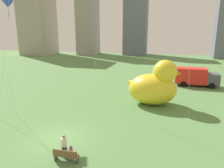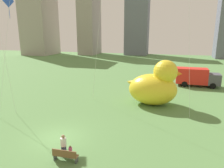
{
  "view_description": "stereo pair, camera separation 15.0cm",
  "coord_description": "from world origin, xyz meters",
  "views": [
    {
      "loc": [
        8.15,
        -13.58,
        8.3
      ],
      "look_at": [
        3.52,
        3.83,
        3.81
      ],
      "focal_mm": 33.25,
      "sensor_mm": 36.0,
      "label": 1
    },
    {
      "loc": [
        8.29,
        -13.55,
        8.3
      ],
      "look_at": [
        3.52,
        3.83,
        3.81
      ],
      "focal_mm": 33.25,
      "sensor_mm": 36.0,
      "label": 2
    }
  ],
  "objects": [
    {
      "name": "ground_plane",
      "position": [
        0.0,
        0.0,
        0.0
      ],
      "size": [
        140.0,
        140.0,
        0.0
      ],
      "primitive_type": "plane",
      "color": "#578447"
    },
    {
      "name": "park_bench",
      "position": [
        2.12,
        -2.73,
        0.48
      ],
      "size": [
        1.71,
        0.51,
        0.9
      ],
      "color": "brown",
      "rests_on": "ground"
    },
    {
      "name": "person_adult",
      "position": [
        1.75,
        -2.19,
        0.89
      ],
      "size": [
        0.39,
        0.39,
        1.61
      ],
      "color": "#38476B",
      "rests_on": "ground"
    },
    {
      "name": "person_child",
      "position": [
        2.32,
        -2.35,
        0.54
      ],
      "size": [
        0.24,
        0.24,
        0.98
      ],
      "color": "silver",
      "rests_on": "ground"
    },
    {
      "name": "giant_inflatable_duck",
      "position": [
        6.9,
        10.31,
        2.27
      ],
      "size": [
        6.42,
        4.12,
        5.32
      ],
      "color": "yellow",
      "rests_on": "ground"
    },
    {
      "name": "box_truck",
      "position": [
        12.65,
        20.79,
        1.45
      ],
      "size": [
        6.52,
        2.47,
        2.85
      ],
      "color": "red",
      "rests_on": "ground"
    },
    {
      "name": "city_skyline",
      "position": [
        -8.95,
        62.83,
        14.51
      ],
      "size": [
        80.3,
        21.33,
        32.52
      ],
      "color": "#9E938C",
      "rests_on": "ground"
    },
    {
      "name": "kite_blue",
      "position": [
        -7.55,
        4.85,
        10.87
      ],
      "size": [
        1.83,
        1.93,
        12.02
      ],
      "color": "silver",
      "rests_on": "ground"
    }
  ]
}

